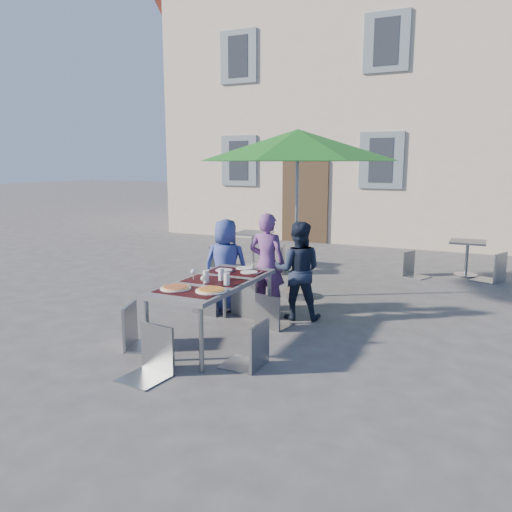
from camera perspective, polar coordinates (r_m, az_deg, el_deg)
The scene contains 23 objects.
ground at distance 6.31m, azimuth -0.42°, elevation -9.12°, with size 90.00×90.00×0.00m, color #444447.
building at distance 17.27m, azimuth 17.30°, elevation 19.16°, with size 13.60×8.20×11.10m.
dining_table at distance 5.96m, azimuth -4.80°, elevation -3.35°, with size 0.80×1.85×0.76m.
pizza_near_left at distance 5.61m, azimuth -9.17°, elevation -3.58°, with size 0.34×0.34×0.03m.
pizza_near_right at distance 5.45m, azimuth -5.14°, elevation -3.89°, with size 0.35×0.35×0.03m.
glassware at distance 5.82m, azimuth -4.83°, elevation -2.36°, with size 0.57×0.42×0.15m.
place_settings at distance 6.48m, azimuth -1.91°, elevation -1.61°, with size 0.61×0.45×0.01m.
child_0 at distance 7.23m, azimuth -3.46°, elevation -1.05°, with size 0.66×0.43×1.35m, color #33438E.
child_1 at distance 7.04m, azimuth 1.28°, elevation -0.93°, with size 0.53×0.35×1.45m, color #6C3E80.
child_2 at distance 6.86m, azimuth 4.81°, elevation -1.67°, with size 0.66×0.38×1.35m, color #182135.
chair_0 at distance 7.12m, azimuth -5.52°, elevation -2.18°, with size 0.46×0.47×0.96m.
chair_1 at distance 6.95m, azimuth -0.89°, elevation -2.19°, with size 0.53×0.54×1.01m.
chair_2 at distance 6.48m, azimuth 1.79°, elevation -3.96°, with size 0.45×0.45×0.86m.
chair_3 at distance 5.94m, azimuth -13.40°, elevation -4.88°, with size 0.56×0.56×0.98m.
chair_4 at distance 5.23m, azimuth -0.56°, elevation -7.02°, with size 0.43×0.43×0.93m.
chair_5 at distance 5.13m, azimuth -12.10°, elevation -7.36°, with size 0.47×0.48×0.97m.
patio_umbrella at distance 7.86m, azimuth 4.79°, elevation 12.40°, with size 3.08×3.08×2.64m.
cafe_table_0 at distance 10.33m, azimuth -0.34°, elevation 1.43°, with size 0.68×0.68×0.73m.
bg_chair_l_0 at distance 10.39m, azimuth -4.34°, elevation 1.43°, with size 0.46×0.46×0.84m.
bg_chair_r_0 at distance 9.75m, azimuth 2.49°, elevation 1.63°, with size 0.57×0.57×1.04m.
cafe_table_1 at distance 10.29m, azimuth 22.98°, elevation 0.28°, with size 0.64×0.64×0.68m.
bg_chair_l_1 at distance 9.90m, azimuth 17.58°, elevation 0.75°, with size 0.53×0.53×0.90m.
bg_chair_r_1 at distance 9.97m, azimuth 25.73°, elevation 0.78°, with size 0.61×0.61×1.04m.
Camera 1 is at (2.57, -5.36, 2.12)m, focal length 35.00 mm.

